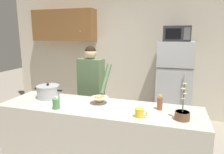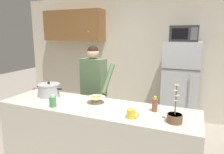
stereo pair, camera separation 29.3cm
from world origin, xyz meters
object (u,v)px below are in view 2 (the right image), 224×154
object	(u,v)px
person_near_pot	(94,83)
bottle_near_edge	(53,101)
refrigerator	(181,86)
bread_bowl	(96,99)
cooking_pot	(49,90)
potted_orchid	(175,117)
bottle_mid_counter	(155,104)
microwave	(184,34)
coffee_mug	(131,114)

from	to	relation	value
person_near_pot	bottle_near_edge	size ratio (longest dim) A/B	10.83
refrigerator	person_near_pot	distance (m)	1.67
bread_bowl	bottle_near_edge	distance (m)	0.53
cooking_pot	potted_orchid	bearing A→B (deg)	-7.76
refrigerator	cooking_pot	world-z (taller)	refrigerator
refrigerator	bottle_mid_counter	xyz separation A→B (m)	(-0.15, -1.75, 0.19)
bottle_mid_counter	bread_bowl	bearing A→B (deg)	179.88
refrigerator	bottle_near_edge	xyz separation A→B (m)	(-1.30, -2.07, 0.17)
person_near_pot	bottle_mid_counter	world-z (taller)	person_near_pot
person_near_pot	microwave	bearing A→B (deg)	39.30
microwave	cooking_pot	size ratio (longest dim) A/B	1.16
person_near_pot	bottle_mid_counter	bearing A→B (deg)	-31.26
potted_orchid	bread_bowl	bearing A→B (deg)	167.02
microwave	bread_bowl	bearing A→B (deg)	-117.02
person_near_pot	bottle_mid_counter	size ratio (longest dim) A/B	9.13
coffee_mug	potted_orchid	distance (m)	0.43
microwave	bottle_mid_counter	size ratio (longest dim) A/B	2.74
microwave	bread_bowl	size ratio (longest dim) A/B	2.12
cooking_pot	bottle_near_edge	world-z (taller)	cooking_pot
microwave	coffee_mug	bearing A→B (deg)	-99.34
cooking_pot	bread_bowl	distance (m)	0.74
microwave	coffee_mug	distance (m)	2.19
person_near_pot	potted_orchid	size ratio (longest dim) A/B	4.08
potted_orchid	person_near_pot	bearing A→B (deg)	146.43
microwave	person_near_pot	xyz separation A→B (m)	(-1.27, -1.04, -0.79)
cooking_pot	bread_bowl	world-z (taller)	cooking_pot
cooking_pot	bottle_mid_counter	xyz separation A→B (m)	(1.48, -0.01, -0.00)
coffee_mug	bottle_mid_counter	distance (m)	0.34
coffee_mug	bottle_near_edge	distance (m)	0.97
cooking_pot	potted_orchid	distance (m)	1.73
cooking_pot	bottle_near_edge	size ratio (longest dim) A/B	2.80
person_near_pot	bottle_near_edge	distance (m)	1.00
bread_bowl	refrigerator	bearing A→B (deg)	63.28
microwave	bottle_mid_counter	world-z (taller)	microwave
refrigerator	microwave	xyz separation A→B (m)	(0.00, -0.02, 0.96)
person_near_pot	bread_bowl	bearing A→B (deg)	-60.01
bread_bowl	bottle_near_edge	xyz separation A→B (m)	(-0.42, -0.32, 0.02)
refrigerator	bottle_near_edge	world-z (taller)	refrigerator
person_near_pot	bottle_mid_counter	distance (m)	1.32
bottle_near_edge	refrigerator	bearing A→B (deg)	57.90
potted_orchid	coffee_mug	bearing A→B (deg)	-171.81
bottle_near_edge	bottle_mid_counter	world-z (taller)	bottle_mid_counter
microwave	bottle_mid_counter	distance (m)	1.90
bottle_near_edge	coffee_mug	bearing A→B (deg)	2.10
coffee_mug	bottle_mid_counter	xyz separation A→B (m)	(0.18, 0.28, 0.04)
coffee_mug	bread_bowl	size ratio (longest dim) A/B	0.58
bottle_near_edge	potted_orchid	distance (m)	1.39
bread_bowl	microwave	bearing A→B (deg)	62.98
cooking_pot	potted_orchid	xyz separation A→B (m)	(1.72, -0.23, -0.03)
cooking_pot	bread_bowl	xyz separation A→B (m)	(0.74, -0.01, -0.04)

